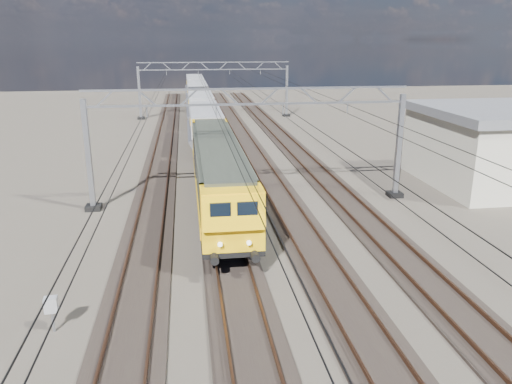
{
  "coord_description": "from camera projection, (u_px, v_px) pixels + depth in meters",
  "views": [
    {
      "loc": [
        -3.77,
        -25.46,
        9.8
      ],
      "look_at": [
        -0.41,
        -1.52,
        2.4
      ],
      "focal_mm": 35.0,
      "sensor_mm": 36.0,
      "label": 1
    }
  ],
  "objects": [
    {
      "name": "ground",
      "position": [
        259.0,
        225.0,
        27.48
      ],
      "size": [
        160.0,
        160.0,
        0.0
      ],
      "primitive_type": "plane",
      "color": "#28241E",
      "rests_on": "ground"
    },
    {
      "name": "track_outer_west",
      "position": [
        149.0,
        230.0,
        26.66
      ],
      "size": [
        2.6,
        140.0,
        0.3
      ],
      "color": "black",
      "rests_on": "ground"
    },
    {
      "name": "track_loco",
      "position": [
        223.0,
        226.0,
        27.19
      ],
      "size": [
        2.6,
        140.0,
        0.3
      ],
      "color": "black",
      "rests_on": "ground"
    },
    {
      "name": "track_inner_east",
      "position": [
        295.0,
        222.0,
        27.72
      ],
      "size": [
        2.6,
        140.0,
        0.3
      ],
      "color": "black",
      "rests_on": "ground"
    },
    {
      "name": "track_outer_east",
      "position": [
        364.0,
        219.0,
        28.26
      ],
      "size": [
        2.6,
        140.0,
        0.3
      ],
      "color": "black",
      "rests_on": "ground"
    },
    {
      "name": "catenary_gantry_mid",
      "position": [
        250.0,
        142.0,
        30.12
      ],
      "size": [
        19.9,
        0.9,
        7.11
      ],
      "color": "gray",
      "rests_on": "ground"
    },
    {
      "name": "catenary_gantry_far",
      "position": [
        214.0,
        87.0,
        64.21
      ],
      "size": [
        19.9,
        0.9,
        7.11
      ],
      "color": "gray",
      "rests_on": "ground"
    },
    {
      "name": "overhead_wires",
      "position": [
        242.0,
        103.0,
        33.37
      ],
      "size": [
        12.03,
        140.0,
        0.53
      ],
      "color": "black",
      "rests_on": "ground"
    },
    {
      "name": "locomotive",
      "position": [
        218.0,
        169.0,
        30.04
      ],
      "size": [
        2.76,
        21.1,
        3.62
      ],
      "color": "black",
      "rests_on": "ground"
    },
    {
      "name": "hopper_wagon_lead",
      "position": [
        205.0,
        124.0,
        46.83
      ],
      "size": [
        3.38,
        13.0,
        3.25
      ],
      "color": "black",
      "rests_on": "ground"
    },
    {
      "name": "hopper_wagon_mid",
      "position": [
        200.0,
        105.0,
        60.27
      ],
      "size": [
        3.38,
        13.0,
        3.25
      ],
      "color": "black",
      "rests_on": "ground"
    },
    {
      "name": "hopper_wagon_third",
      "position": [
        197.0,
        93.0,
        73.72
      ],
      "size": [
        3.38,
        13.0,
        3.25
      ],
      "color": "black",
      "rests_on": "ground"
    },
    {
      "name": "hopper_wagon_fourth",
      "position": [
        195.0,
        85.0,
        87.17
      ],
      "size": [
        3.38,
        13.0,
        3.25
      ],
      "color": "black",
      "rests_on": "ground"
    },
    {
      "name": "trackside_cabinet",
      "position": [
        51.0,
        306.0,
        17.21
      ],
      "size": [
        0.47,
        0.37,
        1.33
      ],
      "rotation": [
        0.0,
        0.0,
        0.09
      ],
      "color": "gray",
      "rests_on": "ground"
    }
  ]
}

